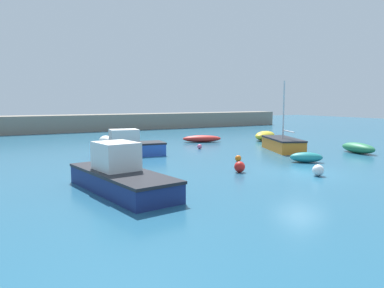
{
  "coord_description": "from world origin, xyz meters",
  "views": [
    {
      "loc": [
        -14.59,
        -14.25,
        3.79
      ],
      "look_at": [
        -1.08,
        9.84,
        0.59
      ],
      "focal_mm": 35.0,
      "sensor_mm": 36.0,
      "label": 1
    }
  ],
  "objects_px": {
    "rowboat_blue_near": "(202,139)",
    "mooring_buoy_orange": "(238,158)",
    "sailboat_short_mast": "(283,144)",
    "rowboat_white_midwater": "(265,136)",
    "mooring_buoy_white": "(318,170)",
    "motorboat_with_cabin": "(120,176)",
    "mooring_buoy_red": "(240,167)",
    "dinghy_near_pier": "(106,140)",
    "fishing_dinghy_green": "(306,157)",
    "mooring_buoy_pink": "(200,146)",
    "open_tender_yellow": "(358,148)",
    "motorboat_grey_hull": "(128,146)"
  },
  "relations": [
    {
      "from": "rowboat_blue_near",
      "to": "mooring_buoy_orange",
      "type": "distance_m",
      "value": 11.28
    },
    {
      "from": "rowboat_white_midwater",
      "to": "rowboat_blue_near",
      "type": "bearing_deg",
      "value": 137.24
    },
    {
      "from": "sailboat_short_mast",
      "to": "open_tender_yellow",
      "type": "bearing_deg",
      "value": -110.3
    },
    {
      "from": "motorboat_grey_hull",
      "to": "dinghy_near_pier",
      "type": "height_order",
      "value": "motorboat_grey_hull"
    },
    {
      "from": "motorboat_with_cabin",
      "to": "mooring_buoy_pink",
      "type": "bearing_deg",
      "value": 128.34
    },
    {
      "from": "motorboat_with_cabin",
      "to": "fishing_dinghy_green",
      "type": "distance_m",
      "value": 12.55
    },
    {
      "from": "open_tender_yellow",
      "to": "sailboat_short_mast",
      "type": "relative_size",
      "value": 0.6
    },
    {
      "from": "sailboat_short_mast",
      "to": "fishing_dinghy_green",
      "type": "xyz_separation_m",
      "value": [
        -2.52,
        -4.82,
        -0.19
      ]
    },
    {
      "from": "open_tender_yellow",
      "to": "sailboat_short_mast",
      "type": "xyz_separation_m",
      "value": [
        -3.9,
        3.66,
        0.13
      ]
    },
    {
      "from": "dinghy_near_pier",
      "to": "mooring_buoy_red",
      "type": "height_order",
      "value": "dinghy_near_pier"
    },
    {
      "from": "rowboat_white_midwater",
      "to": "mooring_buoy_red",
      "type": "distance_m",
      "value": 16.91
    },
    {
      "from": "rowboat_blue_near",
      "to": "rowboat_white_midwater",
      "type": "height_order",
      "value": "rowboat_white_midwater"
    },
    {
      "from": "motorboat_grey_hull",
      "to": "dinghy_near_pier",
      "type": "relative_size",
      "value": 2.69
    },
    {
      "from": "sailboat_short_mast",
      "to": "mooring_buoy_red",
      "type": "relative_size",
      "value": 9.03
    },
    {
      "from": "open_tender_yellow",
      "to": "mooring_buoy_white",
      "type": "distance_m",
      "value": 10.16
    },
    {
      "from": "sailboat_short_mast",
      "to": "mooring_buoy_red",
      "type": "height_order",
      "value": "sailboat_short_mast"
    },
    {
      "from": "open_tender_yellow",
      "to": "sailboat_short_mast",
      "type": "distance_m",
      "value": 5.35
    },
    {
      "from": "fishing_dinghy_green",
      "to": "rowboat_white_midwater",
      "type": "bearing_deg",
      "value": 98.47
    },
    {
      "from": "sailboat_short_mast",
      "to": "mooring_buoy_red",
      "type": "xyz_separation_m",
      "value": [
        -8.08,
        -5.44,
        -0.21
      ]
    },
    {
      "from": "rowboat_white_midwater",
      "to": "mooring_buoy_pink",
      "type": "xyz_separation_m",
      "value": [
        -8.83,
        -2.55,
        -0.25
      ]
    },
    {
      "from": "dinghy_near_pier",
      "to": "mooring_buoy_white",
      "type": "bearing_deg",
      "value": 15.79
    },
    {
      "from": "motorboat_with_cabin",
      "to": "fishing_dinghy_green",
      "type": "bearing_deg",
      "value": 89.32
    },
    {
      "from": "mooring_buoy_orange",
      "to": "motorboat_grey_hull",
      "type": "bearing_deg",
      "value": 132.48
    },
    {
      "from": "open_tender_yellow",
      "to": "motorboat_grey_hull",
      "type": "height_order",
      "value": "motorboat_grey_hull"
    },
    {
      "from": "rowboat_blue_near",
      "to": "mooring_buoy_orange",
      "type": "height_order",
      "value": "rowboat_blue_near"
    },
    {
      "from": "dinghy_near_pier",
      "to": "mooring_buoy_white",
      "type": "xyz_separation_m",
      "value": [
        5.57,
        -18.11,
        -0.13
      ]
    },
    {
      "from": "motorboat_with_cabin",
      "to": "mooring_buoy_pink",
      "type": "xyz_separation_m",
      "value": [
        9.98,
        10.4,
        -0.48
      ]
    },
    {
      "from": "rowboat_white_midwater",
      "to": "fishing_dinghy_green",
      "type": "bearing_deg",
      "value": -147.44
    },
    {
      "from": "mooring_buoy_white",
      "to": "mooring_buoy_red",
      "type": "relative_size",
      "value": 1.0
    },
    {
      "from": "motorboat_grey_hull",
      "to": "mooring_buoy_white",
      "type": "height_order",
      "value": "motorboat_grey_hull"
    },
    {
      "from": "mooring_buoy_orange",
      "to": "mooring_buoy_red",
      "type": "bearing_deg",
      "value": -125.12
    },
    {
      "from": "mooring_buoy_white",
      "to": "mooring_buoy_red",
      "type": "xyz_separation_m",
      "value": [
        -2.88,
        2.74,
        0.0
      ]
    },
    {
      "from": "mooring_buoy_pink",
      "to": "mooring_buoy_orange",
      "type": "xyz_separation_m",
      "value": [
        -1.02,
        -6.52,
        0.01
      ]
    },
    {
      "from": "mooring_buoy_white",
      "to": "mooring_buoy_pink",
      "type": "height_order",
      "value": "mooring_buoy_white"
    },
    {
      "from": "sailboat_short_mast",
      "to": "rowboat_white_midwater",
      "type": "bearing_deg",
      "value": -7.37
    },
    {
      "from": "dinghy_near_pier",
      "to": "fishing_dinghy_green",
      "type": "relative_size",
      "value": 0.89
    },
    {
      "from": "fishing_dinghy_green",
      "to": "rowboat_blue_near",
      "type": "bearing_deg",
      "value": 126.73
    },
    {
      "from": "sailboat_short_mast",
      "to": "mooring_buoy_white",
      "type": "height_order",
      "value": "sailboat_short_mast"
    },
    {
      "from": "sailboat_short_mast",
      "to": "mooring_buoy_white",
      "type": "bearing_deg",
      "value": 170.46
    },
    {
      "from": "motorboat_with_cabin",
      "to": "mooring_buoy_orange",
      "type": "bearing_deg",
      "value": 105.6
    },
    {
      "from": "dinghy_near_pier",
      "to": "mooring_buoy_pink",
      "type": "xyz_separation_m",
      "value": [
        5.78,
        -5.92,
        -0.23
      ]
    },
    {
      "from": "open_tender_yellow",
      "to": "rowboat_blue_near",
      "type": "bearing_deg",
      "value": 38.05
    },
    {
      "from": "rowboat_white_midwater",
      "to": "motorboat_grey_hull",
      "type": "distance_m",
      "value": 15.43
    },
    {
      "from": "rowboat_white_midwater",
      "to": "motorboat_with_cabin",
      "type": "distance_m",
      "value": 22.83
    },
    {
      "from": "motorboat_with_cabin",
      "to": "sailboat_short_mast",
      "type": "relative_size",
      "value": 1.25
    },
    {
      "from": "motorboat_grey_hull",
      "to": "rowboat_blue_near",
      "type": "bearing_deg",
      "value": 37.02
    },
    {
      "from": "motorboat_grey_hull",
      "to": "fishing_dinghy_green",
      "type": "height_order",
      "value": "motorboat_grey_hull"
    },
    {
      "from": "sailboat_short_mast",
      "to": "mooring_buoy_orange",
      "type": "height_order",
      "value": "sailboat_short_mast"
    },
    {
      "from": "open_tender_yellow",
      "to": "dinghy_near_pier",
      "type": "relative_size",
      "value": 1.69
    },
    {
      "from": "dinghy_near_pier",
      "to": "sailboat_short_mast",
      "type": "bearing_deg",
      "value": 45.99
    }
  ]
}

